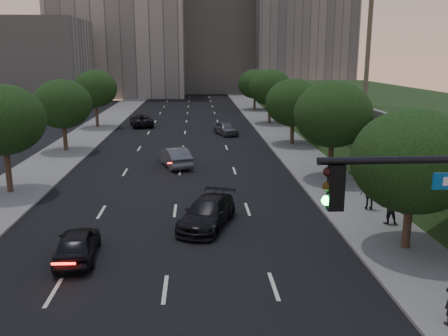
{
  "coord_description": "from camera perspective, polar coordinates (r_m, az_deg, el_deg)",
  "views": [
    {
      "loc": [
        1.21,
        -10.87,
        8.35
      ],
      "look_at": [
        2.39,
        8.96,
        3.6
      ],
      "focal_mm": 38.0,
      "sensor_mm": 36.0,
      "label": 1
    }
  ],
  "objects": [
    {
      "name": "road_surface",
      "position": [
        41.73,
        -5.02,
        1.87
      ],
      "size": [
        16.0,
        140.0,
        0.02
      ],
      "primitive_type": "cube",
      "color": "black",
      "rests_on": "ground"
    },
    {
      "name": "sidewalk_right",
      "position": [
        42.67,
        8.88,
        2.1
      ],
      "size": [
        4.5,
        140.0,
        0.15
      ],
      "primitive_type": "cube",
      "color": "slate",
      "rests_on": "ground"
    },
    {
      "name": "sidewalk_left",
      "position": [
        43.25,
        -18.73,
        1.69
      ],
      "size": [
        4.5,
        140.0,
        0.15
      ],
      "primitive_type": "cube",
      "color": "slate",
      "rests_on": "ground"
    },
    {
      "name": "embankment",
      "position": [
        44.54,
        24.51,
        4.04
      ],
      "size": [
        18.0,
        90.0,
        4.0
      ],
      "primitive_type": "cube",
      "color": "black",
      "rests_on": "ground"
    },
    {
      "name": "parapet_wall",
      "position": [
        40.97,
        14.17,
        7.44
      ],
      "size": [
        0.35,
        90.0,
        0.7
      ],
      "primitive_type": "cube",
      "color": "slate",
      "rests_on": "embankment"
    },
    {
      "name": "office_block_left",
      "position": [
        104.27,
        -12.38,
        17.36
      ],
      "size": [
        26.0,
        20.0,
        32.0
      ],
      "primitive_type": "cube",
      "color": "gray",
      "rests_on": "ground"
    },
    {
      "name": "office_block_mid",
      "position": [
        113.07,
        -1.04,
        15.8
      ],
      "size": [
        22.0,
        18.0,
        26.0
      ],
      "primitive_type": "cube",
      "color": "#A3A095",
      "rests_on": "ground"
    },
    {
      "name": "office_block_right",
      "position": [
        109.7,
        9.04,
        18.34
      ],
      "size": [
        20.0,
        22.0,
        36.0
      ],
      "primitive_type": "cube",
      "color": "slate",
      "rests_on": "ground"
    },
    {
      "name": "office_block_filler",
      "position": [
        85.34,
        -22.5,
        11.55
      ],
      "size": [
        18.0,
        16.0,
        14.0
      ],
      "primitive_type": "cube",
      "color": "#A3A095",
      "rests_on": "ground"
    },
    {
      "name": "tree_right_a",
      "position": [
        21.39,
        21.81,
        0.79
      ],
      "size": [
        5.2,
        5.2,
        6.24
      ],
      "color": "#38281C",
      "rests_on": "ground"
    },
    {
      "name": "tree_right_b",
      "position": [
        32.41,
        12.97,
        6.31
      ],
      "size": [
        5.2,
        5.2,
        6.74
      ],
      "color": "#38281C",
      "rests_on": "ground"
    },
    {
      "name": "tree_right_c",
      "position": [
        45.02,
        8.32,
        7.79
      ],
      "size": [
        5.2,
        5.2,
        6.24
      ],
      "color": "#38281C",
      "rests_on": "ground"
    },
    {
      "name": "tree_right_d",
      "position": [
        58.71,
        5.57,
        9.64
      ],
      "size": [
        5.2,
        5.2,
        6.74
      ],
      "color": "#38281C",
      "rests_on": "ground"
    },
    {
      "name": "tree_right_e",
      "position": [
        73.57,
        3.73,
        10.05
      ],
      "size": [
        5.2,
        5.2,
        6.24
      ],
      "color": "#38281C",
      "rests_on": "ground"
    },
    {
      "name": "tree_left_b",
      "position": [
        31.31,
        -25.07,
        5.26
      ],
      "size": [
        5.0,
        5.0,
        6.71
      ],
      "color": "#38281C",
      "rests_on": "ground"
    },
    {
      "name": "tree_left_c",
      "position": [
        43.62,
        -18.86,
        7.28
      ],
      "size": [
        5.0,
        5.0,
        6.34
      ],
      "color": "#38281C",
      "rests_on": "ground"
    },
    {
      "name": "tree_left_d",
      "position": [
        57.17,
        -15.23,
        9.2
      ],
      "size": [
        5.0,
        5.0,
        6.71
      ],
      "color": "#38281C",
      "rests_on": "ground"
    },
    {
      "name": "sedan_near_left",
      "position": [
        20.93,
        -17.26,
        -8.71
      ],
      "size": [
        1.9,
        4.08,
        1.35
      ],
      "primitive_type": "imported",
      "rotation": [
        0.0,
        0.0,
        3.22
      ],
      "color": "black",
      "rests_on": "ground"
    },
    {
      "name": "sedan_mid_left",
      "position": [
        36.44,
        -5.92,
        1.34
      ],
      "size": [
        2.91,
        4.84,
        1.51
      ],
      "primitive_type": "imported",
      "rotation": [
        0.0,
        0.0,
        3.45
      ],
      "color": "#505357",
      "rests_on": "ground"
    },
    {
      "name": "sedan_far_left",
      "position": [
        57.82,
        -9.91,
        5.67
      ],
      "size": [
        3.45,
        5.59,
        1.44
      ],
      "primitive_type": "imported",
      "rotation": [
        0.0,
        0.0,
        3.36
      ],
      "color": "black",
      "rests_on": "ground"
    },
    {
      "name": "sedan_near_right",
      "position": [
        23.66,
        -2.02,
        -5.42
      ],
      "size": [
        3.48,
        5.24,
        1.41
      ],
      "primitive_type": "imported",
      "rotation": [
        0.0,
        0.0,
        -0.34
      ],
      "color": "black",
      "rests_on": "ground"
    },
    {
      "name": "sedan_far_right",
      "position": [
        50.8,
        0.19,
        4.79
      ],
      "size": [
        2.87,
        4.47,
        1.41
      ],
      "primitive_type": "imported",
      "rotation": [
        0.0,
        0.0,
        0.31
      ],
      "color": "#4E5155",
      "rests_on": "ground"
    },
    {
      "name": "pedestrian_b",
      "position": [
        24.97,
        19.25,
        -4.45
      ],
      "size": [
        0.84,
        0.66,
        1.71
      ],
      "primitive_type": "imported",
      "rotation": [
        0.0,
        0.0,
        3.12
      ],
      "color": "black",
      "rests_on": "sidewalk_right"
    },
    {
      "name": "pedestrian_c",
      "position": [
        26.88,
        17.17,
        -3.01
      ],
      "size": [
        1.06,
        0.54,
        1.73
      ],
      "primitive_type": "imported",
      "rotation": [
        0.0,
        0.0,
        3.02
      ],
      "color": "black",
      "rests_on": "sidewalk_right"
    }
  ]
}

